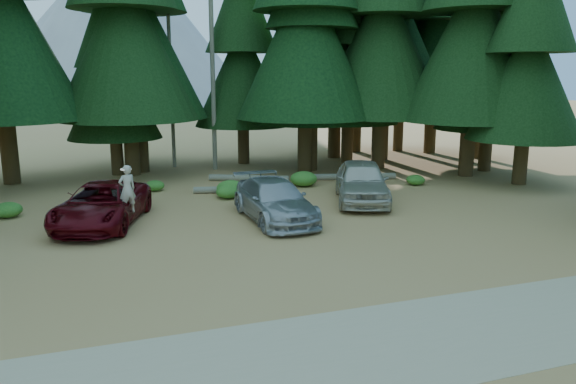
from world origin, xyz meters
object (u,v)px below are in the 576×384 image
object	(u,v)px
red_pickup	(102,204)
frisbee_player	(127,189)
log_left	(241,189)
log_right	(346,177)
silver_minivan_center	(274,200)
silver_minivan_right	(362,181)
log_mid	(249,178)

from	to	relation	value
red_pickup	frisbee_player	size ratio (longest dim) A/B	3.24
log_left	log_right	bearing A→B (deg)	24.42
silver_minivan_center	silver_minivan_right	xyz separation A→B (m)	(4.23, 1.60, 0.13)
frisbee_player	log_right	world-z (taller)	frisbee_player
red_pickup	log_right	world-z (taller)	red_pickup
silver_minivan_center	log_mid	world-z (taller)	silver_minivan_center
silver_minivan_center	log_right	size ratio (longest dim) A/B	1.01
log_left	log_right	distance (m)	5.79
frisbee_player	log_left	size ratio (longest dim) A/B	0.39
silver_minivan_right	frisbee_player	distance (m)	9.33
red_pickup	log_left	xyz separation A→B (m)	(5.84, 3.64, -0.58)
frisbee_player	log_left	xyz separation A→B (m)	(5.01, 4.51, -1.25)
silver_minivan_right	log_left	xyz separation A→B (m)	(-4.23, 3.35, -0.71)
silver_minivan_right	log_left	distance (m)	5.44
silver_minivan_right	log_left	size ratio (longest dim) A/B	1.22
silver_minivan_right	log_right	world-z (taller)	silver_minivan_right
log_left	log_right	world-z (taller)	log_right
log_mid	silver_minivan_right	bearing A→B (deg)	-35.54
frisbee_player	log_right	distance (m)	12.17
red_pickup	log_mid	xyz separation A→B (m)	(6.85, 5.98, -0.57)
red_pickup	frisbee_player	bearing A→B (deg)	-27.52
red_pickup	log_right	size ratio (longest dim) A/B	1.06
red_pickup	silver_minivan_right	world-z (taller)	silver_minivan_right
silver_minivan_center	silver_minivan_right	world-z (taller)	silver_minivan_right
red_pickup	log_right	xyz separation A→B (m)	(11.50, 4.86, -0.57)
silver_minivan_right	log_mid	size ratio (longest dim) A/B	1.29
frisbee_player	log_left	world-z (taller)	frisbee_player
log_left	log_right	xyz separation A→B (m)	(5.66, 1.22, 0.01)
log_mid	silver_minivan_center	bearing A→B (deg)	-72.96
frisbee_player	log_right	size ratio (longest dim) A/B	0.33
silver_minivan_center	log_right	world-z (taller)	silver_minivan_center
silver_minivan_right	frisbee_player	xyz separation A→B (m)	(-9.24, -1.16, 0.54)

